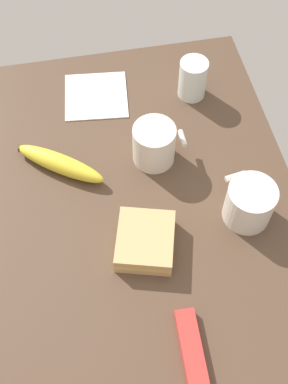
# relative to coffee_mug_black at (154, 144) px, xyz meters

# --- Properties ---
(tabletop) EXTENTS (0.90, 0.64, 0.02)m
(tabletop) POSITION_rel_coffee_mug_black_xyz_m (0.10, -0.04, -0.06)
(tabletop) COLOR #4C3828
(tabletop) RESTS_ON ground
(coffee_mug_black) EXTENTS (0.09, 0.11, 0.09)m
(coffee_mug_black) POSITION_rel_coffee_mug_black_xyz_m (0.00, 0.00, 0.00)
(coffee_mug_black) COLOR silver
(coffee_mug_black) RESTS_ON tabletop
(coffee_mug_milky) EXTENTS (0.12, 0.10, 0.09)m
(coffee_mug_milky) POSITION_rel_coffee_mug_black_xyz_m (0.18, 0.15, -0.00)
(coffee_mug_milky) COLOR silver
(coffee_mug_milky) RESTS_ON tabletop
(sandwich_main) EXTENTS (0.14, 0.14, 0.04)m
(sandwich_main) POSITION_rel_coffee_mug_black_xyz_m (0.21, -0.06, -0.03)
(sandwich_main) COLOR tan
(sandwich_main) RESTS_ON tabletop
(glass_of_milk) EXTENTS (0.07, 0.07, 0.10)m
(glass_of_milk) POSITION_rel_coffee_mug_black_xyz_m (-0.17, 0.13, -0.01)
(glass_of_milk) COLOR silver
(glass_of_milk) RESTS_ON tabletop
(banana) EXTENTS (0.15, 0.19, 0.04)m
(banana) POSITION_rel_coffee_mug_black_xyz_m (-0.01, -0.20, -0.03)
(banana) COLOR yellow
(banana) RESTS_ON tabletop
(snack_bar) EXTENTS (0.14, 0.04, 0.02)m
(snack_bar) POSITION_rel_coffee_mug_black_xyz_m (0.42, -0.02, -0.04)
(snack_bar) COLOR red
(snack_bar) RESTS_ON tabletop
(paper_napkin) EXTENTS (0.16, 0.16, 0.00)m
(paper_napkin) POSITION_rel_coffee_mug_black_xyz_m (-0.20, -0.10, -0.05)
(paper_napkin) COLOR white
(paper_napkin) RESTS_ON tabletop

